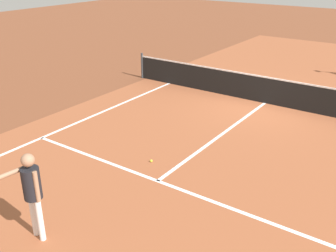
# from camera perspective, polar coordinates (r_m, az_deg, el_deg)

# --- Properties ---
(ground_plane) EXTENTS (60.00, 60.00, 0.00)m
(ground_plane) POSITION_cam_1_polar(r_m,az_deg,el_deg) (14.31, 13.86, 3.24)
(ground_plane) COLOR brown
(court_surface_inbounds) EXTENTS (10.62, 24.40, 0.00)m
(court_surface_inbounds) POSITION_cam_1_polar(r_m,az_deg,el_deg) (14.31, 13.86, 3.25)
(court_surface_inbounds) COLOR #9E5433
(court_surface_inbounds) RESTS_ON ground_plane
(line_sideline_left) EXTENTS (0.10, 11.89, 0.01)m
(line_sideline_left) POSITION_cam_1_polar(r_m,az_deg,el_deg) (12.03, -16.17, -0.89)
(line_sideline_left) COLOR white
(line_sideline_left) RESTS_ON ground_plane
(line_service_near) EXTENTS (8.22, 0.10, 0.01)m
(line_service_near) POSITION_cam_1_polar(r_m,az_deg,el_deg) (9.14, -1.51, -7.97)
(line_service_near) COLOR white
(line_service_near) RESTS_ON ground_plane
(line_center_service) EXTENTS (0.10, 6.40, 0.01)m
(line_center_service) POSITION_cam_1_polar(r_m,az_deg,el_deg) (11.57, 7.91, -1.12)
(line_center_service) COLOR white
(line_center_service) RESTS_ON ground_plane
(net) EXTENTS (11.10, 0.09, 1.07)m
(net) POSITION_cam_1_polar(r_m,az_deg,el_deg) (14.15, 14.05, 5.11)
(net) COLOR #33383D
(net) RESTS_ON ground_plane
(player_near) EXTENTS (0.62, 1.20, 1.72)m
(player_near) POSITION_cam_1_polar(r_m,az_deg,el_deg) (7.30, -19.33, -8.42)
(player_near) COLOR white
(player_near) RESTS_ON ground_plane
(tennis_ball_mid_court) EXTENTS (0.07, 0.07, 0.07)m
(tennis_ball_mid_court) POSITION_cam_1_polar(r_m,az_deg,el_deg) (9.93, -2.45, -5.07)
(tennis_ball_mid_court) COLOR #CCE033
(tennis_ball_mid_court) RESTS_ON ground_plane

